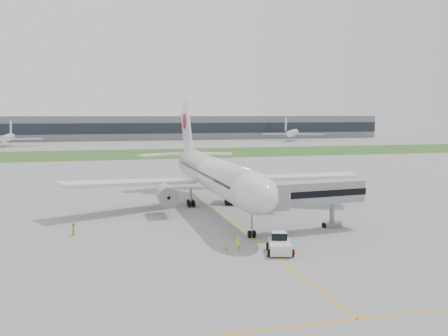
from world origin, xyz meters
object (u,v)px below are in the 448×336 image
object	(u,v)px
pushback_tug	(280,244)
ground_crew_near	(238,244)
airliner	(213,173)
jet_bridge	(311,194)

from	to	relation	value
pushback_tug	ground_crew_near	distance (m)	4.49
airliner	jet_bridge	xyz separation A→B (m)	(8.49, -17.98, -0.89)
pushback_tug	ground_crew_near	xyz separation A→B (m)	(-4.16, 1.70, -0.14)
ground_crew_near	pushback_tug	bearing A→B (deg)	145.01
jet_bridge	ground_crew_near	xyz separation A→B (m)	(-11.75, -7.16, -3.96)
jet_bridge	pushback_tug	bearing A→B (deg)	-136.11
ground_crew_near	airliner	bearing A→B (deg)	-110.17
jet_bridge	ground_crew_near	bearing A→B (deg)	-154.15
pushback_tug	jet_bridge	size ratio (longest dim) A/B	0.32
airliner	ground_crew_near	distance (m)	25.80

